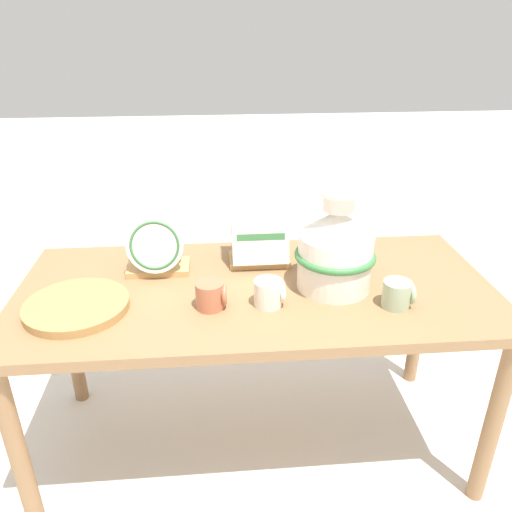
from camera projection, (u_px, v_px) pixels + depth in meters
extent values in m
plane|color=silver|center=(256.00, 440.00, 1.95)|extent=(14.00, 14.00, 0.00)
cube|color=olive|center=(256.00, 290.00, 1.66)|extent=(1.57, 0.72, 0.03)
cylinder|color=olive|center=(18.00, 455.00, 1.48)|extent=(0.06, 0.06, 0.66)
cylinder|color=olive|center=(493.00, 423.00, 1.59)|extent=(0.06, 0.06, 0.66)
cylinder|color=olive|center=(70.00, 334.00, 2.03)|extent=(0.06, 0.06, 0.66)
cylinder|color=olive|center=(420.00, 317.00, 2.14)|extent=(0.06, 0.06, 0.66)
cylinder|color=white|center=(335.00, 261.00, 1.61)|extent=(0.24, 0.24, 0.19)
cone|color=white|center=(337.00, 223.00, 1.55)|extent=(0.24, 0.24, 0.08)
cylinder|color=white|center=(339.00, 200.00, 1.52)|extent=(0.10, 0.10, 0.06)
torus|color=white|center=(340.00, 190.00, 1.50)|extent=(0.15, 0.15, 0.02)
torus|color=#38753D|center=(335.00, 255.00, 1.60)|extent=(0.26, 0.26, 0.02)
cube|color=tan|center=(159.00, 267.00, 1.75)|extent=(0.21, 0.12, 0.02)
cylinder|color=tan|center=(137.00, 250.00, 1.76)|extent=(0.01, 0.01, 0.07)
cylinder|color=tan|center=(180.00, 249.00, 1.77)|extent=(0.01, 0.01, 0.07)
cylinder|color=silver|center=(155.00, 245.00, 1.65)|extent=(0.19, 0.05, 0.19)
torus|color=#38703D|center=(155.00, 246.00, 1.65)|extent=(0.17, 0.05, 0.16)
cylinder|color=silver|center=(156.00, 239.00, 1.70)|extent=(0.19, 0.05, 0.19)
cylinder|color=silver|center=(157.00, 233.00, 1.74)|extent=(0.19, 0.05, 0.19)
cube|color=tan|center=(259.00, 259.00, 1.80)|extent=(0.21, 0.12, 0.02)
cylinder|color=tan|center=(238.00, 243.00, 1.82)|extent=(0.01, 0.01, 0.07)
cylinder|color=tan|center=(278.00, 241.00, 1.83)|extent=(0.01, 0.01, 0.07)
cube|color=silver|center=(261.00, 237.00, 1.71)|extent=(0.20, 0.06, 0.19)
cube|color=silver|center=(260.00, 234.00, 1.73)|extent=(0.20, 0.06, 0.19)
cube|color=silver|center=(259.00, 231.00, 1.75)|extent=(0.20, 0.06, 0.19)
cube|color=silver|center=(259.00, 228.00, 1.78)|extent=(0.20, 0.06, 0.19)
cube|color=silver|center=(258.00, 226.00, 1.80)|extent=(0.20, 0.06, 0.19)
cube|color=#38703D|center=(261.00, 237.00, 1.71)|extent=(0.17, 0.01, 0.02)
cylinder|color=#AD7F47|center=(77.00, 309.00, 1.51)|extent=(0.31, 0.31, 0.01)
cylinder|color=#AD7F47|center=(77.00, 306.00, 1.51)|extent=(0.31, 0.31, 0.01)
cylinder|color=#AD7F47|center=(76.00, 304.00, 1.51)|extent=(0.31, 0.31, 0.01)
cylinder|color=silver|center=(268.00, 293.00, 1.52)|extent=(0.09, 0.09, 0.08)
torus|color=silver|center=(282.00, 292.00, 1.53)|extent=(0.02, 0.07, 0.07)
cylinder|color=#B76647|center=(210.00, 295.00, 1.51)|extent=(0.09, 0.09, 0.08)
torus|color=#B76647|center=(224.00, 294.00, 1.51)|extent=(0.02, 0.07, 0.07)
cylinder|color=#9EB28E|center=(396.00, 294.00, 1.52)|extent=(0.09, 0.09, 0.08)
torus|color=#9EB28E|center=(410.00, 293.00, 1.52)|extent=(0.02, 0.07, 0.07)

